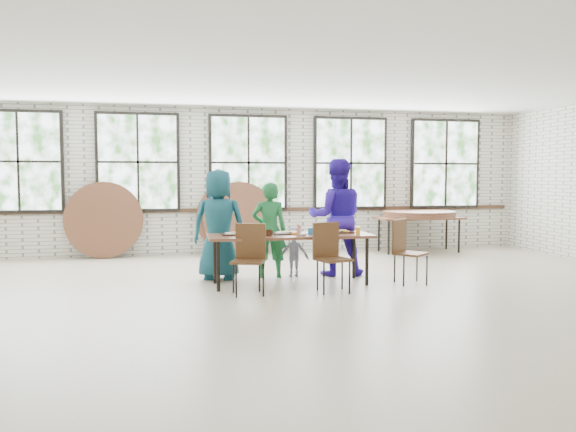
{
  "coord_description": "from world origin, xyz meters",
  "views": [
    {
      "loc": [
        -1.55,
        -7.09,
        1.58
      ],
      "look_at": [
        0.0,
        0.4,
        1.05
      ],
      "focal_mm": 35.0,
      "sensor_mm": 36.0,
      "label": 1
    }
  ],
  "objects_px": {
    "chair_near_left": "(249,253)",
    "storage_table": "(419,220)",
    "chair_near_right": "(329,251)",
    "dining_table": "(290,238)"
  },
  "relations": [
    {
      "from": "chair_near_left",
      "to": "storage_table",
      "type": "bearing_deg",
      "value": 59.63
    },
    {
      "from": "chair_near_right",
      "to": "storage_table",
      "type": "distance_m",
      "value": 4.6
    },
    {
      "from": "chair_near_left",
      "to": "chair_near_right",
      "type": "bearing_deg",
      "value": 16.01
    },
    {
      "from": "dining_table",
      "to": "chair_near_right",
      "type": "relative_size",
      "value": 2.53
    },
    {
      "from": "chair_near_left",
      "to": "storage_table",
      "type": "relative_size",
      "value": 0.52
    },
    {
      "from": "chair_near_right",
      "to": "storage_table",
      "type": "xyz_separation_m",
      "value": [
        2.96,
        3.52,
        0.13
      ]
    },
    {
      "from": "chair_near_left",
      "to": "chair_near_right",
      "type": "height_order",
      "value": "same"
    },
    {
      "from": "storage_table",
      "to": "chair_near_right",
      "type": "bearing_deg",
      "value": -131.21
    },
    {
      "from": "dining_table",
      "to": "storage_table",
      "type": "relative_size",
      "value": 1.33
    },
    {
      "from": "chair_near_right",
      "to": "storage_table",
      "type": "relative_size",
      "value": 0.52
    }
  ]
}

